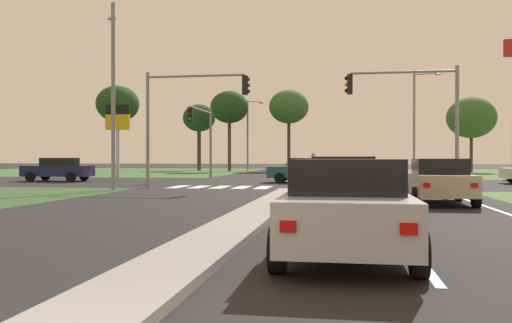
{
  "coord_description": "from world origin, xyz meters",
  "views": [
    {
      "loc": [
        2.34,
        -2.84,
        1.57
      ],
      "look_at": [
        -2.44,
        26.39,
        1.35
      ],
      "focal_mm": 37.54,
      "sensor_mm": 36.0,
      "label": 1
    }
  ],
  "objects_px": {
    "car_red_eighth": "(305,164)",
    "treeline_near": "(118,104)",
    "fuel_price_totem": "(118,125)",
    "car_grey_third": "(297,165)",
    "street_lamp_second": "(113,85)",
    "car_maroon_second": "(343,185)",
    "pedestrian_at_median": "(313,161)",
    "car_navy_sixth": "(58,169)",
    "treeline_second": "(199,119)",
    "street_lamp_third": "(416,118)",
    "traffic_signal_near_left": "(184,107)",
    "traffic_signal_far_left": "(203,129)",
    "treeline_third": "(229,108)",
    "street_lamp_fourth": "(249,131)",
    "car_beige_fifth": "(439,181)",
    "treeline_fourth": "(289,107)",
    "treeline_fifth": "(471,118)",
    "car_silver_near": "(346,207)",
    "traffic_signal_near_right": "(415,105)",
    "car_teal_fourth": "(305,170)"
  },
  "relations": [
    {
      "from": "car_red_eighth",
      "to": "treeline_near",
      "type": "distance_m",
      "value": 23.67
    },
    {
      "from": "car_red_eighth",
      "to": "fuel_price_totem",
      "type": "height_order",
      "value": "fuel_price_totem"
    },
    {
      "from": "car_grey_third",
      "to": "street_lamp_second",
      "type": "height_order",
      "value": "street_lamp_second"
    },
    {
      "from": "car_maroon_second",
      "to": "fuel_price_totem",
      "type": "bearing_deg",
      "value": 127.11
    },
    {
      "from": "car_maroon_second",
      "to": "treeline_near",
      "type": "xyz_separation_m",
      "value": [
        -25.7,
        43.08,
        6.91
      ]
    },
    {
      "from": "treeline_near",
      "to": "pedestrian_at_median",
      "type": "bearing_deg",
      "value": -27.31
    },
    {
      "from": "car_navy_sixth",
      "to": "treeline_near",
      "type": "height_order",
      "value": "treeline_near"
    },
    {
      "from": "fuel_price_totem",
      "to": "treeline_second",
      "type": "height_order",
      "value": "treeline_second"
    },
    {
      "from": "car_grey_third",
      "to": "street_lamp_third",
      "type": "height_order",
      "value": "street_lamp_third"
    },
    {
      "from": "traffic_signal_near_left",
      "to": "fuel_price_totem",
      "type": "height_order",
      "value": "traffic_signal_near_left"
    },
    {
      "from": "traffic_signal_far_left",
      "to": "treeline_third",
      "type": "xyz_separation_m",
      "value": [
        -2.91,
        22.52,
        3.63
      ]
    },
    {
      "from": "street_lamp_fourth",
      "to": "car_red_eighth",
      "type": "bearing_deg",
      "value": 39.39
    },
    {
      "from": "fuel_price_totem",
      "to": "treeline_third",
      "type": "distance_m",
      "value": 23.83
    },
    {
      "from": "car_red_eighth",
      "to": "treeline_near",
      "type": "bearing_deg",
      "value": 22.37
    },
    {
      "from": "car_red_eighth",
      "to": "treeline_third",
      "type": "height_order",
      "value": "treeline_third"
    },
    {
      "from": "car_beige_fifth",
      "to": "car_red_eighth",
      "type": "distance_m",
      "value": 48.51
    },
    {
      "from": "fuel_price_totem",
      "to": "treeline_fourth",
      "type": "bearing_deg",
      "value": 69.91
    },
    {
      "from": "traffic_signal_near_left",
      "to": "street_lamp_fourth",
      "type": "bearing_deg",
      "value": 94.71
    },
    {
      "from": "traffic_signal_near_left",
      "to": "treeline_fifth",
      "type": "distance_m",
      "value": 41.23
    },
    {
      "from": "pedestrian_at_median",
      "to": "treeline_fifth",
      "type": "bearing_deg",
      "value": 134.9
    },
    {
      "from": "treeline_fifth",
      "to": "treeline_near",
      "type": "bearing_deg",
      "value": -175.68
    },
    {
      "from": "car_silver_near",
      "to": "street_lamp_fourth",
      "type": "distance_m",
      "value": 54.49
    },
    {
      "from": "traffic_signal_near_left",
      "to": "treeline_near",
      "type": "relative_size",
      "value": 0.6
    },
    {
      "from": "car_beige_fifth",
      "to": "street_lamp_fourth",
      "type": "bearing_deg",
      "value": 108.29
    },
    {
      "from": "car_maroon_second",
      "to": "street_lamp_third",
      "type": "bearing_deg",
      "value": 79.48
    },
    {
      "from": "traffic_signal_near_left",
      "to": "treeline_fourth",
      "type": "distance_m",
      "value": 36.79
    },
    {
      "from": "car_red_eighth",
      "to": "treeline_fifth",
      "type": "xyz_separation_m",
      "value": [
        18.54,
        -5.63,
        5.16
      ]
    },
    {
      "from": "car_grey_third",
      "to": "fuel_price_totem",
      "type": "distance_m",
      "value": 21.48
    },
    {
      "from": "car_grey_third",
      "to": "street_lamp_second",
      "type": "distance_m",
      "value": 30.51
    },
    {
      "from": "car_silver_near",
      "to": "street_lamp_third",
      "type": "xyz_separation_m",
      "value": [
        6.56,
        42.14,
        4.4
      ]
    },
    {
      "from": "car_red_eighth",
      "to": "treeline_fourth",
      "type": "xyz_separation_m",
      "value": [
        -1.57,
        -4.01,
        6.78
      ]
    },
    {
      "from": "traffic_signal_far_left",
      "to": "pedestrian_at_median",
      "type": "distance_m",
      "value": 11.94
    },
    {
      "from": "car_silver_near",
      "to": "traffic_signal_near_left",
      "type": "distance_m",
      "value": 19.71
    },
    {
      "from": "car_maroon_second",
      "to": "traffic_signal_near_left",
      "type": "xyz_separation_m",
      "value": [
        -8.0,
        11.08,
        3.32
      ]
    },
    {
      "from": "street_lamp_third",
      "to": "treeline_fourth",
      "type": "bearing_deg",
      "value": 136.9
    },
    {
      "from": "traffic_signal_far_left",
      "to": "fuel_price_totem",
      "type": "distance_m",
      "value": 6.16
    },
    {
      "from": "traffic_signal_near_left",
      "to": "car_navy_sixth",
      "type": "bearing_deg",
      "value": 147.67
    },
    {
      "from": "pedestrian_at_median",
      "to": "traffic_signal_far_left",
      "type": "bearing_deg",
      "value": -36.47
    },
    {
      "from": "car_silver_near",
      "to": "car_grey_third",
      "type": "relative_size",
      "value": 1.04
    },
    {
      "from": "treeline_fifth",
      "to": "pedestrian_at_median",
      "type": "bearing_deg",
      "value": -137.61
    },
    {
      "from": "street_lamp_third",
      "to": "traffic_signal_far_left",
      "type": "bearing_deg",
      "value": -140.79
    },
    {
      "from": "traffic_signal_far_left",
      "to": "treeline_second",
      "type": "distance_m",
      "value": 27.56
    },
    {
      "from": "traffic_signal_near_right",
      "to": "traffic_signal_near_left",
      "type": "bearing_deg",
      "value": 180.0
    },
    {
      "from": "car_silver_near",
      "to": "car_navy_sixth",
      "type": "xyz_separation_m",
      "value": [
        -18.86,
        24.52,
        0.0
      ]
    },
    {
      "from": "car_beige_fifth",
      "to": "street_lamp_third",
      "type": "xyz_separation_m",
      "value": [
        3.4,
        31.71,
        4.41
      ]
    },
    {
      "from": "street_lamp_second",
      "to": "car_maroon_second",
      "type": "bearing_deg",
      "value": -40.81
    },
    {
      "from": "car_maroon_second",
      "to": "street_lamp_third",
      "type": "height_order",
      "value": "street_lamp_third"
    },
    {
      "from": "car_teal_fourth",
      "to": "street_lamp_second",
      "type": "height_order",
      "value": "street_lamp_second"
    },
    {
      "from": "car_beige_fifth",
      "to": "traffic_signal_near_right",
      "type": "distance_m",
      "value": 7.96
    },
    {
      "from": "street_lamp_second",
      "to": "fuel_price_totem",
      "type": "xyz_separation_m",
      "value": [
        -4.84,
        11.53,
        -1.23
      ]
    }
  ]
}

